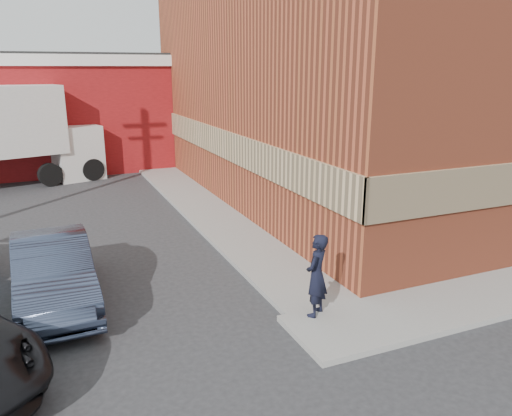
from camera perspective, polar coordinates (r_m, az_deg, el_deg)
name	(u,v)px	position (r m, az deg, el deg)	size (l,w,h in m)	color
ground	(299,316)	(10.52, 4.91, -12.23)	(90.00, 90.00, 0.00)	#28282B
brick_building	(383,74)	(21.50, 14.35, 14.63)	(14.25, 18.25, 9.36)	#A5452A
sidewalk_west	(199,204)	(18.54, -6.53, 0.43)	(1.80, 18.00, 0.12)	gray
warehouse	(6,112)	(28.29, -26.65, 9.83)	(16.30, 8.30, 5.60)	maroon
man	(317,275)	(10.01, 6.93, -7.64)	(0.62, 0.41, 1.70)	black
sedan	(53,272)	(11.57, -22.17, -6.76)	(1.54, 4.42, 1.46)	#2C354A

